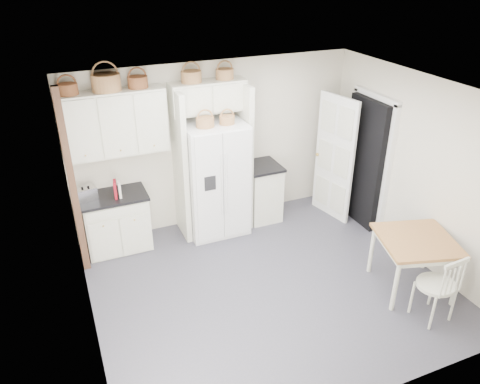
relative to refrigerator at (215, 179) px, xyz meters
name	(u,v)px	position (x,y,z in m)	size (l,w,h in m)	color
floor	(268,285)	(0.15, -1.63, -0.89)	(4.50, 4.50, 0.00)	#484554
ceiling	(275,95)	(0.15, -1.63, 1.71)	(4.50, 4.50, 0.00)	white
wall_back	(215,144)	(0.15, 0.37, 0.41)	(4.50, 4.50, 0.00)	beige
wall_left	(79,239)	(-2.10, -1.63, 0.41)	(4.00, 4.00, 0.00)	beige
wall_right	(417,170)	(2.40, -1.63, 0.41)	(4.00, 4.00, 0.00)	beige
refrigerator	(215,179)	(0.00, 0.00, 0.00)	(0.92, 0.74, 1.78)	white
base_cab_left	(117,223)	(-1.53, 0.07, -0.47)	(0.91, 0.57, 0.84)	silver
base_cab_right	(261,192)	(0.83, 0.07, -0.43)	(0.52, 0.62, 0.91)	silver
dining_table	(412,264)	(1.85, -2.39, -0.51)	(0.91, 0.91, 0.76)	olive
windsor_chair	(436,284)	(1.70, -2.94, -0.40)	(0.48, 0.43, 0.97)	silver
counter_left	(113,196)	(-1.53, 0.07, -0.03)	(0.95, 0.61, 0.04)	black
counter_right	(262,166)	(0.83, 0.07, 0.04)	(0.56, 0.66, 0.04)	black
toaster	(86,194)	(-1.89, 0.06, 0.09)	(0.28, 0.16, 0.19)	silver
cookbook_red	(115,189)	(-1.49, -0.01, 0.12)	(0.04, 0.17, 0.25)	maroon
cookbook_cream	(120,189)	(-1.43, -0.01, 0.11)	(0.03, 0.15, 0.23)	white
basket_upper_a	(68,89)	(-1.89, 0.20, 1.53)	(0.26, 0.26, 0.15)	brown
basket_upper_b	(106,83)	(-1.40, 0.20, 1.57)	(0.38, 0.38, 0.22)	#945630
basket_upper_c	(138,82)	(-0.99, 0.20, 1.54)	(0.27, 0.27, 0.16)	brown
basket_bridge_a	(191,77)	(-0.23, 0.20, 1.54)	(0.29, 0.29, 0.16)	#945630
basket_bridge_b	(225,74)	(0.27, 0.20, 1.54)	(0.26, 0.26, 0.15)	#945630
basket_fridge_a	(205,122)	(-0.16, -0.10, 0.96)	(0.26, 0.26, 0.14)	#945630
basket_fridge_b	(227,120)	(0.18, -0.10, 0.95)	(0.23, 0.23, 0.12)	#945630
upper_cabinet	(115,123)	(-1.35, 0.20, 1.01)	(1.40, 0.34, 0.90)	silver
bridge_cabinet	(208,96)	(0.00, 0.20, 1.24)	(1.12, 0.34, 0.45)	silver
fridge_panel_left	(180,167)	(-0.51, 0.07, 0.26)	(0.08, 0.60, 2.30)	silver
fridge_panel_right	(244,156)	(0.51, 0.07, 0.26)	(0.08, 0.60, 2.30)	silver
trim_post	(72,185)	(-2.05, -0.28, 0.41)	(0.09, 0.09, 2.60)	#3D2218
doorway_void	(365,162)	(2.31, -0.63, 0.14)	(0.18, 0.85, 2.05)	black
door_slab	(334,158)	(1.95, -0.29, 0.14)	(0.80, 0.04, 2.05)	white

